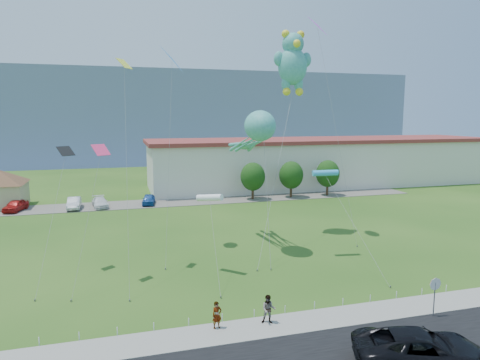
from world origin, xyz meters
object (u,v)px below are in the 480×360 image
object	(u,v)px
teddy_bear_kite	(293,61)
suv	(421,350)
pedestrian_right	(269,309)
stop_sign	(435,288)
pavilion	(0,185)
parked_car_red	(16,205)
octopus_kite	(256,133)
parked_car_silver	(74,203)
pedestrian_left	(217,315)
parked_car_white	(100,202)
warehouse	(322,161)
parked_car_blue	(149,199)

from	to	relation	value
teddy_bear_kite	suv	bearing A→B (deg)	-97.71
pedestrian_right	stop_sign	bearing A→B (deg)	9.68
pavilion	parked_car_red	world-z (taller)	pavilion
pedestrian_right	parked_car_red	bearing A→B (deg)	139.50
octopus_kite	teddy_bear_kite	bearing A→B (deg)	40.19
parked_car_silver	pedestrian_left	bearing A→B (deg)	-73.70
pavilion	parked_car_silver	size ratio (longest dim) A/B	2.06
parked_car_white	octopus_kite	distance (m)	28.53
pedestrian_left	parked_car_silver	size ratio (longest dim) A/B	0.35
octopus_kite	parked_car_silver	bearing A→B (deg)	128.40
pedestrian_right	parked_car_silver	size ratio (longest dim) A/B	0.38
parked_car_red	octopus_kite	xyz separation A→B (m)	(24.85, -22.93, 9.80)
warehouse	suv	size ratio (longest dim) A/B	9.48
stop_sign	pedestrian_right	size ratio (longest dim) A/B	1.47
parked_car_blue	parked_car_white	bearing A→B (deg)	-170.20
pavilion	octopus_kite	distance (m)	38.58
pedestrian_right	parked_car_blue	bearing A→B (deg)	116.73
octopus_kite	warehouse	bearing A→B (deg)	54.80
warehouse	pedestrian_left	distance (m)	54.89
stop_sign	suv	world-z (taller)	stop_sign
octopus_kite	teddy_bear_kite	size ratio (longest dim) A/B	0.61
pavilion	parked_car_silver	world-z (taller)	pavilion
parked_car_red	pedestrian_right	bearing A→B (deg)	-44.57
parked_car_blue	stop_sign	bearing A→B (deg)	-61.27
parked_car_silver	suv	bearing A→B (deg)	-65.80
stop_sign	parked_car_white	xyz separation A→B (m)	(-20.76, 38.48, -1.16)
suv	pedestrian_right	bearing A→B (deg)	61.01
parked_car_blue	pedestrian_right	bearing A→B (deg)	-74.86
stop_sign	parked_car_red	size ratio (longest dim) A/B	0.58
stop_sign	parked_car_silver	distance (m)	45.35
parked_car_red	octopus_kite	size ratio (longest dim) A/B	0.34
pedestrian_left	warehouse	bearing A→B (deg)	44.90
suv	octopus_kite	size ratio (longest dim) A/B	0.51
pedestrian_right	parked_car_white	distance (m)	38.23
parked_car_white	pedestrian_right	bearing A→B (deg)	-81.72
pedestrian_right	parked_car_blue	xyz separation A→B (m)	(-4.41, 36.84, -0.21)
pedestrian_left	parked_car_blue	size ratio (longest dim) A/B	0.39
teddy_bear_kite	parked_car_silver	bearing A→B (deg)	141.91
stop_sign	octopus_kite	world-z (taller)	octopus_kite
suv	pedestrian_right	xyz separation A→B (m)	(-5.64, 6.11, -0.00)
warehouse	parked_car_silver	xyz separation A→B (m)	(-40.51, -9.75, -3.33)
stop_sign	teddy_bear_kite	world-z (taller)	teddy_bear_kite
warehouse	parked_car_red	bearing A→B (deg)	-168.97
pedestrian_left	parked_car_white	bearing A→B (deg)	89.49
parked_car_silver	warehouse	bearing A→B (deg)	13.04
pedestrian_left	parked_car_red	size ratio (longest dim) A/B	0.37
warehouse	pedestrian_right	bearing A→B (deg)	-119.71
parked_car_silver	teddy_bear_kite	size ratio (longest dim) A/B	0.22
pedestrian_right	teddy_bear_kite	bearing A→B (deg)	84.14
parked_car_blue	octopus_kite	distance (m)	26.00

